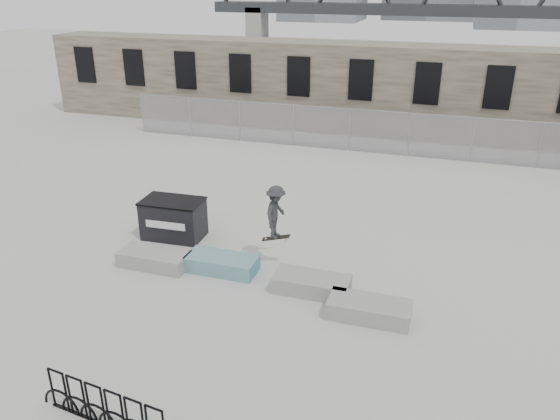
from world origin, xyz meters
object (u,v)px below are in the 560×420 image
Objects in this scene: planter_far_left at (154,258)px; skateboarder at (276,212)px; planter_center_left at (222,263)px; planter_center_right at (311,283)px; dumpster at (173,218)px; planter_offset at (369,309)px; bike_rack at (105,409)px.

planter_far_left is 3.76m from skateboarder.
planter_center_left is 1.00× the size of planter_center_right.
skateboarder is at bearing -14.93° from dumpster.
dumpster is (-0.36, 1.88, 0.39)m from planter_far_left.
skateboarder is at bearing 141.67° from planter_center_right.
planter_offset is (6.27, -0.69, 0.00)m from planter_far_left.
planter_far_left is 0.64× the size of bike_rack.
planter_offset is 1.21× the size of skateboarder.
planter_far_left is 1.00× the size of planter_offset.
dumpster reaches higher than planter_center_left.
dumpster is 8.00m from bike_rack.
planter_center_left is 2.11m from skateboarder.
bike_rack is (2.60, -7.56, -0.19)m from dumpster.
planter_offset is at bearing -117.60° from skateboarder.
dumpster reaches higher than planter_offset.
planter_offset is at bearing -23.80° from dumpster.
planter_center_left is 6.02m from bike_rack.
planter_far_left is at bearing 111.33° from skateboarder.
planter_far_left is at bearing 111.58° from bike_rack.
skateboarder is (3.31, 1.08, 1.43)m from planter_far_left.
planter_far_left is 1.21× the size of skateboarder.
skateboarder is (-1.32, 1.05, 1.43)m from planter_center_right.
planter_center_right is 1.21× the size of skateboarder.
planter_far_left is at bearing -81.87° from dumpster.
skateboarder reaches higher than planter_offset.
planter_offset is 7.12m from dumpster.
planter_center_left is 2.80m from dumpster.
bike_rack is at bearing -87.14° from planter_center_left.
skateboarder reaches higher than planter_center_right.
dumpster reaches higher than bike_rack.
planter_center_left is 1.21× the size of skateboarder.
planter_offset is (4.33, -1.02, 0.00)m from planter_center_left.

